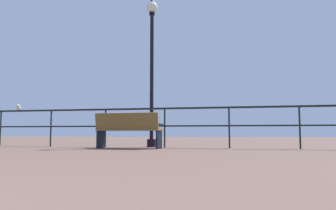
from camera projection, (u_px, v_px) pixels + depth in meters
pier_railing at (135, 119)px, 8.88m from camera, size 22.47×0.05×1.09m
bench_near_left at (128, 128)px, 8.20m from camera, size 1.70×0.70×0.91m
lamppost_center at (152, 57)px, 9.18m from camera, size 0.33×0.33×4.31m
seagull_on_rail at (18, 108)px, 9.70m from camera, size 0.25×0.33×0.17m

